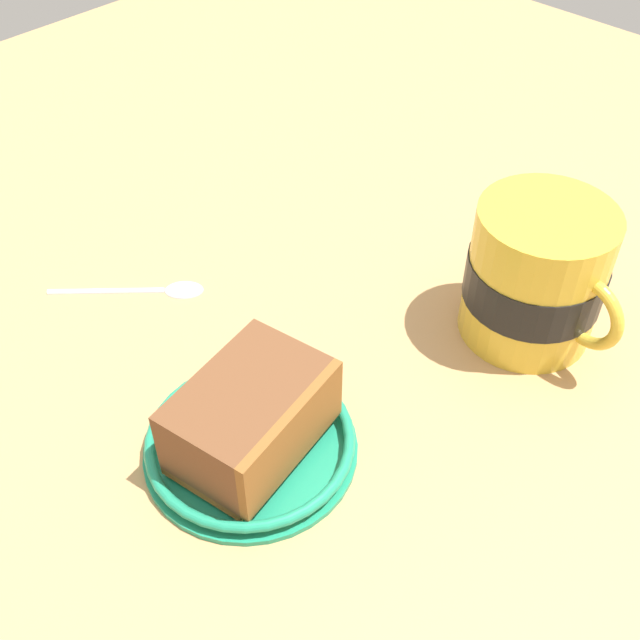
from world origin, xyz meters
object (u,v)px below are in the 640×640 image
small_plate (251,443)px  teaspoon (159,287)px  cake_slice (251,417)px  tea_mug (536,275)px

small_plate → teaspoon: 17.08cm
teaspoon → small_plate: bearing=-108.1°
cake_slice → tea_mug: 22.07cm
small_plate → tea_mug: (21.23, -6.26, 4.37)cm
small_plate → tea_mug: size_ratio=1.11×
small_plate → cake_slice: size_ratio=1.27×
small_plate → teaspoon: bearing=71.9°
cake_slice → tea_mug: tea_mug is taller
cake_slice → teaspoon: size_ratio=1.13×
teaspoon → cake_slice: bearing=-107.7°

